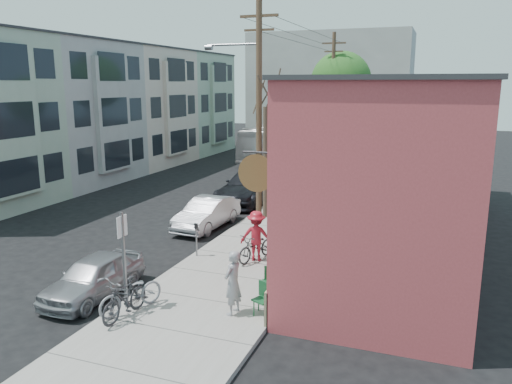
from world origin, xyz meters
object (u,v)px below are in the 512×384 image
(patron_green, at_px, (286,259))
(car_3, at_px, (284,170))
(utility_pole_near, at_px, (258,106))
(bus, at_px, (280,141))
(tree_bare, at_px, (265,163))
(tree_leafy_mid, at_px, (314,103))
(parking_meter_near, at_px, (196,234))
(tree_leafy_far, at_px, (341,82))
(parking_meter_far, at_px, (274,187))
(patio_chair_a, at_px, (270,282))
(patron_grey, at_px, (233,283))
(patio_chair_b, at_px, (263,300))
(parked_bike_b, at_px, (131,293))
(car_1, at_px, (207,213))
(car_2, at_px, (251,186))
(parked_bike_a, at_px, (125,299))
(car_0, at_px, (94,277))
(sign_post, at_px, (124,251))
(cyclist, at_px, (256,236))

(patron_green, height_order, car_3, patron_green)
(utility_pole_near, bearing_deg, bus, 104.43)
(tree_bare, relative_size, tree_leafy_mid, 0.77)
(parking_meter_near, bearing_deg, tree_leafy_far, 88.69)
(tree_leafy_mid, height_order, car_3, tree_leafy_mid)
(parking_meter_far, xyz_separation_m, tree_leafy_mid, (0.55, 6.32, 4.19))
(patio_chair_a, bearing_deg, utility_pole_near, 93.56)
(tree_leafy_mid, relative_size, patron_grey, 3.69)
(parking_meter_far, xyz_separation_m, bus, (-4.65, 15.71, 0.59))
(tree_bare, xyz_separation_m, tree_leafy_far, (-0.00, 17.95, 3.75))
(tree_leafy_mid, xyz_separation_m, patron_grey, (2.57, -19.34, -4.11))
(parking_meter_near, distance_m, tree_leafy_far, 24.72)
(patio_chair_b, bearing_deg, utility_pole_near, 135.01)
(tree_bare, distance_m, patron_green, 8.63)
(parked_bike_b, xyz_separation_m, car_1, (-1.85, 8.66, 0.00))
(patio_chair_a, xyz_separation_m, car_2, (-5.15, 11.88, 0.27))
(patron_grey, xyz_separation_m, parked_bike_b, (-2.72, -0.86, -0.38))
(parking_meter_far, xyz_separation_m, car_1, (-1.45, -5.22, -0.30))
(tree_leafy_far, xyz_separation_m, car_1, (-2.00, -20.20, -5.83))
(utility_pole_near, relative_size, patio_chair_b, 11.36)
(parking_meter_near, relative_size, car_2, 0.21)
(tree_leafy_mid, bearing_deg, car_1, -99.84)
(patio_chair_b, distance_m, parked_bike_a, 3.76)
(utility_pole_near, distance_m, patio_chair_b, 11.62)
(car_0, distance_m, car_1, 7.93)
(patron_grey, height_order, patron_green, patron_grey)
(car_0, bearing_deg, patio_chair_a, 17.71)
(parking_meter_far, distance_m, patron_grey, 13.39)
(patio_chair_a, height_order, parked_bike_b, parked_bike_b)
(parking_meter_near, distance_m, patio_chair_a, 4.46)
(parked_bike_a, distance_m, parked_bike_b, 0.39)
(parking_meter_near, distance_m, parking_meter_far, 9.11)
(parked_bike_a, bearing_deg, sign_post, 126.85)
(patio_chair_a, height_order, patio_chair_b, same)
(car_0, bearing_deg, tree_leafy_mid, 84.84)
(sign_post, distance_m, tree_bare, 10.79)
(tree_leafy_far, height_order, car_0, tree_leafy_far)
(parked_bike_a, bearing_deg, parking_meter_near, 99.87)
(cyclist, distance_m, car_2, 9.79)
(patio_chair_a, relative_size, cyclist, 0.48)
(bus, bearing_deg, car_1, -75.94)
(parked_bike_a, xyz_separation_m, car_1, (-1.90, 9.05, -0.01))
(parked_bike_b, bearing_deg, parking_meter_far, 113.50)
(cyclist, distance_m, bus, 25.43)
(sign_post, relative_size, patio_chair_a, 3.18)
(parking_meter_near, relative_size, utility_pole_near, 0.12)
(utility_pole_near, relative_size, tree_bare, 1.92)
(parking_meter_near, relative_size, parking_meter_far, 1.00)
(tree_bare, distance_m, patio_chair_a, 9.42)
(tree_leafy_mid, bearing_deg, utility_pole_near, -92.54)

